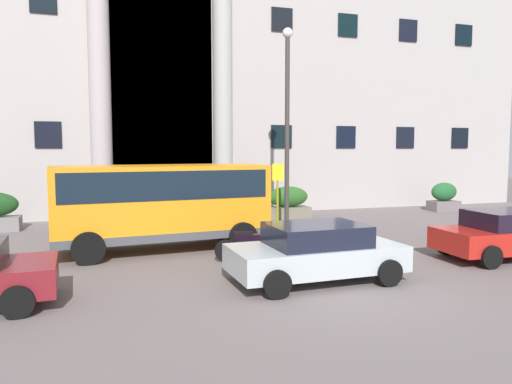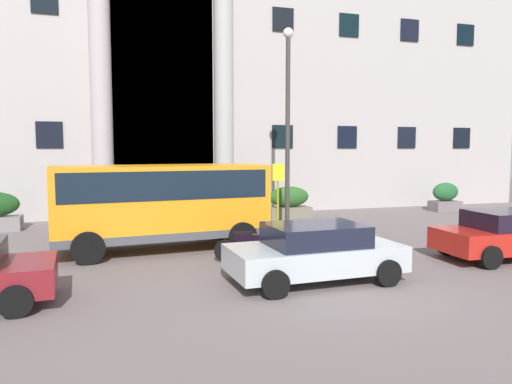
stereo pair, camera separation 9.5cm
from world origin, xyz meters
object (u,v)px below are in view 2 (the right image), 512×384
object	(u,v)px
parked_estate_mid	(315,252)
parked_coupe_end	(511,234)
hedge_planter_west	(445,197)
orange_minibus	(162,199)
bus_stop_sign	(278,191)
lamppost_plaza_centre	(288,113)
hedge_planter_far_west	(289,203)
motorcycle_far_end	(248,245)
hedge_planter_entrance_left	(153,209)

from	to	relation	value
parked_estate_mid	parked_coupe_end	bearing A→B (deg)	2.76
hedge_planter_west	parked_estate_mid	xyz separation A→B (m)	(-11.60, -10.00, 0.01)
orange_minibus	bus_stop_sign	size ratio (longest dim) A/B	2.53
orange_minibus	lamppost_plaza_centre	size ratio (longest dim) A/B	0.84
parked_coupe_end	parked_estate_mid	bearing A→B (deg)	-173.41
lamppost_plaza_centre	hedge_planter_far_west	bearing A→B (deg)	67.65
orange_minibus	motorcycle_far_end	distance (m)	3.24
orange_minibus	lamppost_plaza_centre	bearing A→B (deg)	23.86
motorcycle_far_end	hedge_planter_west	bearing A→B (deg)	40.15
hedge_planter_far_west	hedge_planter_entrance_left	bearing A→B (deg)	-172.89
hedge_planter_far_west	lamppost_plaza_centre	distance (m)	4.68
hedge_planter_far_west	lamppost_plaza_centre	world-z (taller)	lamppost_plaza_centre
orange_minibus	hedge_planter_west	distance (m)	15.61
bus_stop_sign	hedge_planter_entrance_left	bearing A→B (deg)	142.18
orange_minibus	hedge_planter_far_west	world-z (taller)	orange_minibus
orange_minibus	parked_estate_mid	bearing A→B (deg)	-61.98
orange_minibus	motorcycle_far_end	bearing A→B (deg)	-50.74
hedge_planter_west	parked_coupe_end	xyz separation A→B (m)	(-5.28, -9.45, 0.02)
hedge_planter_entrance_left	parked_estate_mid	bearing A→B (deg)	-72.71
hedge_planter_west	hedge_planter_far_west	bearing A→B (deg)	179.56
parked_estate_mid	bus_stop_sign	bearing A→B (deg)	76.10
parked_coupe_end	lamppost_plaza_centre	distance (m)	8.99
bus_stop_sign	parked_coupe_end	size ratio (longest dim) A/B	0.60
parked_coupe_end	motorcycle_far_end	distance (m)	7.50
parked_coupe_end	motorcycle_far_end	xyz separation A→B (m)	(-7.24, 1.95, -0.25)
bus_stop_sign	parked_estate_mid	size ratio (longest dim) A/B	0.63
motorcycle_far_end	lamppost_plaza_centre	size ratio (longest dim) A/B	0.25
hedge_planter_far_west	hedge_planter_west	bearing A→B (deg)	-0.44
parked_coupe_end	motorcycle_far_end	size ratio (longest dim) A/B	2.20
parked_coupe_end	lamppost_plaza_centre	world-z (taller)	lamppost_plaza_centre
orange_minibus	hedge_planter_west	size ratio (longest dim) A/B	4.47
orange_minibus	hedge_planter_entrance_left	world-z (taller)	orange_minibus
parked_estate_mid	motorcycle_far_end	bearing A→B (deg)	108.02
hedge_planter_entrance_left	orange_minibus	bearing A→B (deg)	-91.91
hedge_planter_entrance_left	motorcycle_far_end	world-z (taller)	hedge_planter_entrance_left
hedge_planter_west	parked_estate_mid	world-z (taller)	hedge_planter_west
bus_stop_sign	motorcycle_far_end	world-z (taller)	bus_stop_sign
parked_estate_mid	orange_minibus	bearing A→B (deg)	120.87
bus_stop_sign	hedge_planter_entrance_left	distance (m)	5.32
hedge_planter_west	motorcycle_far_end	world-z (taller)	hedge_planter_west
bus_stop_sign	motorcycle_far_end	size ratio (longest dim) A/B	1.32
bus_stop_sign	lamppost_plaza_centre	distance (m)	3.40
parked_estate_mid	motorcycle_far_end	distance (m)	2.68
hedge_planter_entrance_left	lamppost_plaza_centre	world-z (taller)	lamppost_plaza_centre
bus_stop_sign	hedge_planter_west	size ratio (longest dim) A/B	1.77
bus_stop_sign	motorcycle_far_end	bearing A→B (deg)	-121.29
bus_stop_sign	hedge_planter_entrance_left	xyz separation A→B (m)	(-4.15, 3.22, -0.87)
orange_minibus	parked_coupe_end	xyz separation A→B (m)	(9.36, -4.12, -0.86)
hedge_planter_far_west	lamppost_plaza_centre	xyz separation A→B (m)	(-1.03, -2.50, 3.82)
hedge_planter_west	hedge_planter_entrance_left	xyz separation A→B (m)	(-14.49, -0.70, 0.04)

